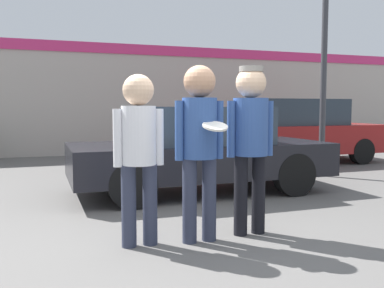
% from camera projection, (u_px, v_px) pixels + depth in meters
% --- Properties ---
extents(ground_plane, '(56.00, 56.00, 0.00)m').
position_uv_depth(ground_plane, '(196.00, 243.00, 4.45)').
color(ground_plane, '#5B5956').
extents(storefront_building, '(24.00, 0.22, 3.30)m').
position_uv_depth(storefront_building, '(91.00, 98.00, 12.63)').
color(storefront_building, '#B2A89E').
rests_on(storefront_building, ground).
extents(person_left, '(0.52, 0.35, 1.74)m').
position_uv_depth(person_left, '(139.00, 144.00, 4.29)').
color(person_left, '#2D3347').
rests_on(person_left, ground).
extents(person_middle_with_frisbee, '(0.53, 0.56, 1.84)m').
position_uv_depth(person_middle_with_frisbee, '(200.00, 136.00, 4.41)').
color(person_middle_with_frisbee, '#2D3347').
rests_on(person_middle_with_frisbee, ground).
extents(person_right, '(0.55, 0.38, 1.85)m').
position_uv_depth(person_right, '(250.00, 132.00, 4.68)').
color(person_right, black).
rests_on(person_right, ground).
extents(parked_car_near, '(4.21, 1.77, 1.42)m').
position_uv_depth(parked_car_near, '(199.00, 149.00, 7.06)').
color(parked_car_near, black).
rests_on(parked_car_near, ground).
extents(parked_car_far, '(4.46, 1.96, 1.61)m').
position_uv_depth(parked_car_far, '(294.00, 131.00, 10.90)').
color(parked_car_far, maroon).
rests_on(parked_car_far, ground).
extents(street_lamp, '(1.60, 0.35, 5.41)m').
position_uv_depth(street_lamp, '(338.00, 9.00, 8.61)').
color(street_lamp, '#38383D').
rests_on(street_lamp, ground).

